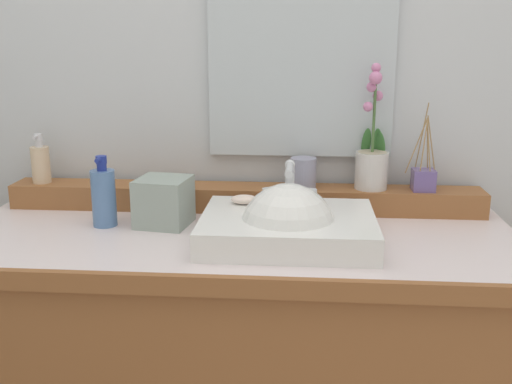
{
  "coord_description": "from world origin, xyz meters",
  "views": [
    {
      "loc": [
        0.17,
        -1.42,
        1.38
      ],
      "look_at": [
        0.05,
        -0.01,
        1.0
      ],
      "focal_mm": 41.88,
      "sensor_mm": 36.0,
      "label": 1
    }
  ],
  "objects_px": {
    "potted_plant": "(372,158)",
    "reed_diffuser": "(423,178)",
    "soap_bar": "(244,199)",
    "tissue_box": "(164,202)",
    "sink_basin": "(288,229)",
    "soap_dispenser": "(41,163)",
    "tumbler_cup": "(303,173)",
    "lotion_bottle": "(104,196)"
  },
  "relations": [
    {
      "from": "tissue_box",
      "to": "tumbler_cup",
      "type": "bearing_deg",
      "value": 23.05
    },
    {
      "from": "tumbler_cup",
      "to": "lotion_bottle",
      "type": "bearing_deg",
      "value": -161.38
    },
    {
      "from": "soap_bar",
      "to": "tissue_box",
      "type": "xyz_separation_m",
      "value": [
        -0.21,
        0.01,
        -0.01
      ]
    },
    {
      "from": "potted_plant",
      "to": "tumbler_cup",
      "type": "bearing_deg",
      "value": -177.07
    },
    {
      "from": "sink_basin",
      "to": "reed_diffuser",
      "type": "relative_size",
      "value": 1.72
    },
    {
      "from": "soap_bar",
      "to": "lotion_bottle",
      "type": "height_order",
      "value": "lotion_bottle"
    },
    {
      "from": "potted_plant",
      "to": "lotion_bottle",
      "type": "relative_size",
      "value": 1.86
    },
    {
      "from": "tumbler_cup",
      "to": "reed_diffuser",
      "type": "xyz_separation_m",
      "value": [
        0.33,
        -0.0,
        -0.01
      ]
    },
    {
      "from": "soap_bar",
      "to": "soap_dispenser",
      "type": "relative_size",
      "value": 0.49
    },
    {
      "from": "soap_bar",
      "to": "reed_diffuser",
      "type": "xyz_separation_m",
      "value": [
        0.48,
        0.17,
        0.03
      ]
    },
    {
      "from": "sink_basin",
      "to": "reed_diffuser",
      "type": "xyz_separation_m",
      "value": [
        0.37,
        0.27,
        0.07
      ]
    },
    {
      "from": "sink_basin",
      "to": "soap_bar",
      "type": "height_order",
      "value": "sink_basin"
    },
    {
      "from": "soap_bar",
      "to": "tissue_box",
      "type": "distance_m",
      "value": 0.22
    },
    {
      "from": "tumbler_cup",
      "to": "tissue_box",
      "type": "relative_size",
      "value": 0.66
    },
    {
      "from": "soap_bar",
      "to": "potted_plant",
      "type": "distance_m",
      "value": 0.39
    },
    {
      "from": "potted_plant",
      "to": "soap_dispenser",
      "type": "distance_m",
      "value": 0.95
    },
    {
      "from": "lotion_bottle",
      "to": "reed_diffuser",
      "type": "bearing_deg",
      "value": 11.45
    },
    {
      "from": "sink_basin",
      "to": "soap_bar",
      "type": "distance_m",
      "value": 0.16
    },
    {
      "from": "soap_bar",
      "to": "soap_dispenser",
      "type": "height_order",
      "value": "soap_dispenser"
    },
    {
      "from": "sink_basin",
      "to": "tumbler_cup",
      "type": "distance_m",
      "value": 0.28
    },
    {
      "from": "potted_plant",
      "to": "soap_dispenser",
      "type": "relative_size",
      "value": 2.41
    },
    {
      "from": "sink_basin",
      "to": "soap_dispenser",
      "type": "bearing_deg",
      "value": 159.64
    },
    {
      "from": "potted_plant",
      "to": "lotion_bottle",
      "type": "bearing_deg",
      "value": -165.41
    },
    {
      "from": "soap_bar",
      "to": "reed_diffuser",
      "type": "distance_m",
      "value": 0.51
    },
    {
      "from": "lotion_bottle",
      "to": "soap_bar",
      "type": "bearing_deg",
      "value": 1.01
    },
    {
      "from": "potted_plant",
      "to": "tissue_box",
      "type": "distance_m",
      "value": 0.58
    },
    {
      "from": "lotion_bottle",
      "to": "tissue_box",
      "type": "distance_m",
      "value": 0.16
    },
    {
      "from": "lotion_bottle",
      "to": "tissue_box",
      "type": "bearing_deg",
      "value": 7.27
    },
    {
      "from": "potted_plant",
      "to": "soap_bar",
      "type": "bearing_deg",
      "value": -152.35
    },
    {
      "from": "soap_bar",
      "to": "tumbler_cup",
      "type": "distance_m",
      "value": 0.23
    },
    {
      "from": "soap_bar",
      "to": "tumbler_cup",
      "type": "relative_size",
      "value": 0.82
    },
    {
      "from": "sink_basin",
      "to": "soap_bar",
      "type": "xyz_separation_m",
      "value": [
        -0.12,
        0.1,
        0.05
      ]
    },
    {
      "from": "sink_basin",
      "to": "potted_plant",
      "type": "relative_size",
      "value": 1.21
    },
    {
      "from": "potted_plant",
      "to": "reed_diffuser",
      "type": "height_order",
      "value": "potted_plant"
    },
    {
      "from": "sink_basin",
      "to": "potted_plant",
      "type": "bearing_deg",
      "value": 51.07
    },
    {
      "from": "reed_diffuser",
      "to": "sink_basin",
      "type": "bearing_deg",
      "value": -144.06
    },
    {
      "from": "soap_dispenser",
      "to": "potted_plant",
      "type": "bearing_deg",
      "value": 0.45
    },
    {
      "from": "potted_plant",
      "to": "lotion_bottle",
      "type": "distance_m",
      "value": 0.73
    },
    {
      "from": "sink_basin",
      "to": "soap_dispenser",
      "type": "xyz_separation_m",
      "value": [
        -0.73,
        0.27,
        0.09
      ]
    },
    {
      "from": "reed_diffuser",
      "to": "tissue_box",
      "type": "distance_m",
      "value": 0.71
    },
    {
      "from": "sink_basin",
      "to": "potted_plant",
      "type": "distance_m",
      "value": 0.38
    },
    {
      "from": "lotion_bottle",
      "to": "potted_plant",
      "type": "bearing_deg",
      "value": 14.59
    }
  ]
}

